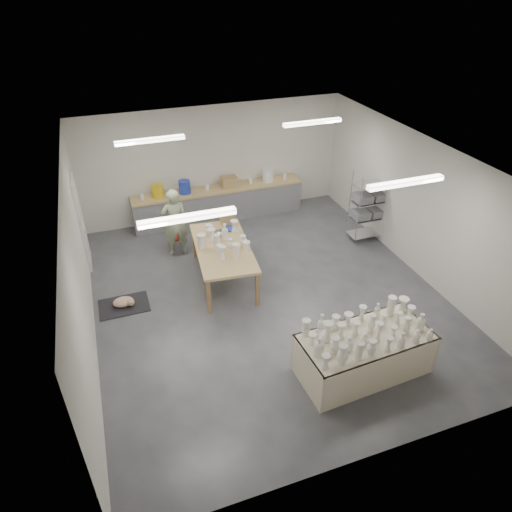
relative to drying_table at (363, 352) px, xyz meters
name	(u,v)px	position (x,y,z in m)	size (l,w,h in m)	color
room	(262,208)	(-0.88, 2.60, 1.62)	(8.00, 8.02, 3.00)	#424449
back_counter	(219,202)	(-0.78, 6.20, 0.05)	(4.60, 0.60, 1.24)	tan
wire_shelf	(369,206)	(2.43, 3.92, 0.48)	(0.88, 0.48, 1.80)	silver
drying_table	(363,352)	(0.00, 0.00, 0.00)	(2.27, 1.18, 1.15)	olive
work_table	(223,243)	(-1.42, 3.51, 0.42)	(1.35, 2.37, 1.21)	tan
rug	(124,305)	(-3.67, 3.17, -0.43)	(1.00, 0.70, 0.02)	black
cat	(124,302)	(-3.65, 3.16, -0.33)	(0.45, 0.34, 0.18)	white
potter	(175,223)	(-2.22, 4.80, 0.41)	(0.62, 0.40, 1.69)	#98A680
red_stool	(175,238)	(-2.22, 5.07, -0.17)	(0.37, 0.37, 0.30)	#AF2219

